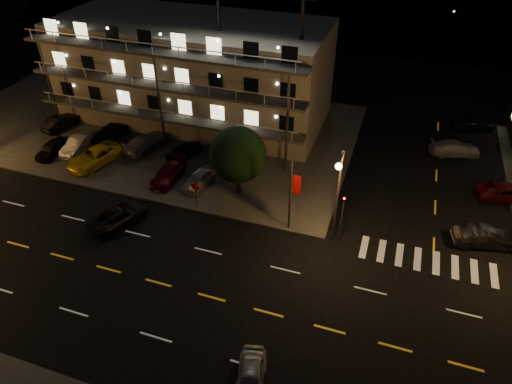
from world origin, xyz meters
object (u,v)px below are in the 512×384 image
(side_car_0, at_px, (484,237))
(road_car_west, at_px, (119,216))
(tree, at_px, (237,156))
(lot_car_4, at_px, (199,179))
(lot_car_2, at_px, (95,157))
(lot_car_7, at_px, (147,142))
(road_car_east, at_px, (250,378))

(side_car_0, xyz_separation_m, road_car_west, (-27.41, -6.50, -0.06))
(tree, bearing_deg, lot_car_4, -177.21)
(side_car_0, distance_m, road_car_west, 28.17)
(lot_car_2, xyz_separation_m, road_car_west, (6.78, -6.67, -0.21))
(side_car_0, bearing_deg, road_car_west, 90.20)
(lot_car_7, relative_size, side_car_0, 1.12)
(tree, bearing_deg, side_car_0, -0.72)
(side_car_0, relative_size, road_car_east, 1.17)
(road_car_east, bearing_deg, road_car_west, 132.91)
(lot_car_4, xyz_separation_m, lot_car_7, (-7.60, 4.16, 0.08))
(lot_car_2, height_order, lot_car_7, lot_car_2)
(lot_car_7, relative_size, road_car_east, 1.31)
(tree, relative_size, side_car_0, 1.35)
(lot_car_2, height_order, road_car_west, lot_car_2)
(tree, relative_size, lot_car_4, 1.58)
(road_car_west, bearing_deg, road_car_east, 167.90)
(tree, height_order, lot_car_7, tree)
(tree, bearing_deg, road_car_west, -138.58)
(lot_car_2, bearing_deg, road_car_east, -20.54)
(side_car_0, bearing_deg, lot_car_2, 76.57)
(tree, relative_size, lot_car_2, 1.13)
(tree, distance_m, lot_car_4, 4.73)
(tree, height_order, road_car_east, tree)
(lot_car_4, distance_m, road_car_east, 19.56)
(tree, relative_size, road_car_east, 1.58)
(lot_car_2, distance_m, road_car_east, 27.03)
(lot_car_2, height_order, side_car_0, lot_car_2)
(lot_car_7, height_order, side_car_0, lot_car_7)
(tree, bearing_deg, lot_car_7, 160.49)
(lot_car_4, height_order, side_car_0, side_car_0)
(side_car_0, xyz_separation_m, road_car_east, (-12.83, -16.37, -0.09))
(lot_car_4, bearing_deg, road_car_west, -111.23)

